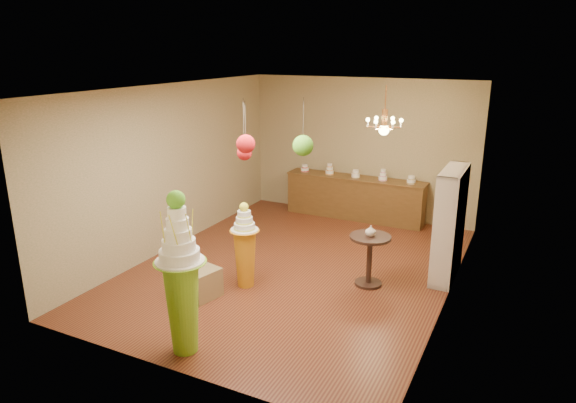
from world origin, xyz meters
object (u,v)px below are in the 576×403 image
at_px(sideboard, 355,197).
at_px(round_table, 370,253).
at_px(pedestal_green, 182,287).
at_px(pedestal_orange, 245,251).

distance_m(sideboard, round_table, 3.32).
xyz_separation_m(pedestal_green, pedestal_orange, (-0.26, 1.89, -0.28)).
bearing_deg(pedestal_green, pedestal_orange, 97.80).
relative_size(sideboard, round_table, 3.71).
xyz_separation_m(pedestal_orange, round_table, (1.72, 0.88, -0.05)).
bearing_deg(pedestal_orange, sideboard, 83.93).
distance_m(pedestal_green, round_table, 3.15).
relative_size(pedestal_green, pedestal_orange, 1.51).
bearing_deg(pedestal_green, sideboard, 88.43).
relative_size(pedestal_orange, sideboard, 0.45).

